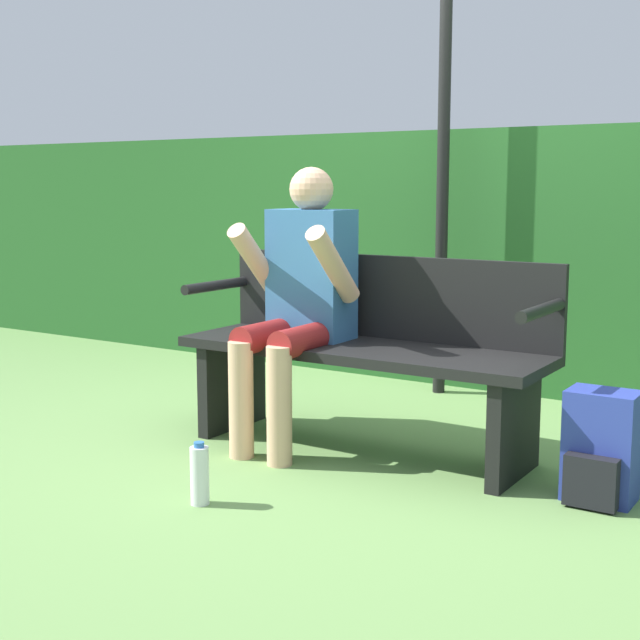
# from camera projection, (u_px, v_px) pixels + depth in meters

# --- Properties ---
(ground_plane) EXTENTS (40.00, 40.00, 0.00)m
(ground_plane) POSITION_uv_depth(u_px,v_px,m) (360.00, 451.00, 4.05)
(ground_plane) COLOR #668E4C
(hedge_back) EXTENTS (12.00, 0.52, 1.52)m
(hedge_back) POSITION_uv_depth(u_px,v_px,m) (502.00, 259.00, 5.35)
(hedge_back) COLOR #235623
(hedge_back) RESTS_ON ground
(park_bench) EXTENTS (1.70, 0.52, 0.87)m
(park_bench) POSITION_uv_depth(u_px,v_px,m) (367.00, 350.00, 4.03)
(park_bench) COLOR black
(park_bench) RESTS_ON ground
(person_seated) EXTENTS (0.51, 0.58, 1.28)m
(person_seated) POSITION_uv_depth(u_px,v_px,m) (300.00, 292.00, 4.06)
(person_seated) COLOR #336699
(person_seated) RESTS_ON ground
(backpack) EXTENTS (0.26, 0.25, 0.43)m
(backpack) POSITION_uv_depth(u_px,v_px,m) (600.00, 449.00, 3.38)
(backpack) COLOR #283893
(backpack) RESTS_ON ground
(water_bottle) EXTENTS (0.07, 0.07, 0.24)m
(water_bottle) POSITION_uv_depth(u_px,v_px,m) (200.00, 475.00, 3.36)
(water_bottle) COLOR white
(water_bottle) RESTS_ON ground
(signpost) EXTENTS (0.39, 0.09, 2.80)m
(signpost) POSITION_uv_depth(u_px,v_px,m) (444.00, 113.00, 4.96)
(signpost) COLOR black
(signpost) RESTS_ON ground
(parked_car) EXTENTS (4.25, 2.90, 1.26)m
(parked_car) POSITION_uv_depth(u_px,v_px,m) (465.00, 215.00, 18.10)
(parked_car) COLOR black
(parked_car) RESTS_ON ground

